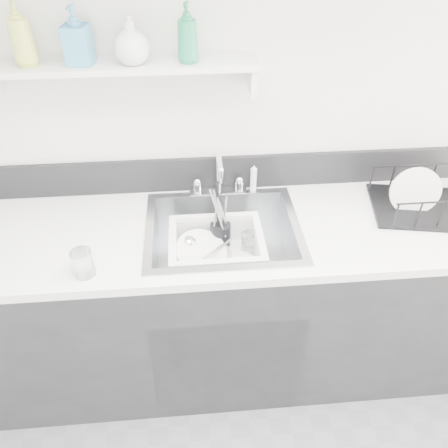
{
  "coord_description": "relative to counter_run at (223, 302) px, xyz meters",
  "views": [
    {
      "loc": [
        -0.11,
        -0.2,
        2.07
      ],
      "look_at": [
        0.0,
        1.14,
        0.98
      ],
      "focal_mm": 35.0,
      "sensor_mm": 36.0,
      "label": 1
    }
  ],
  "objects": [
    {
      "name": "room_shell",
      "position": [
        0.0,
        -0.8,
        1.22
      ],
      "size": [
        3.5,
        3.0,
        2.6
      ],
      "color": "silver",
      "rests_on": "ground"
    },
    {
      "name": "bowl_small",
      "position": [
        0.07,
        -0.08,
        0.32
      ],
      "size": [
        0.12,
        0.12,
        0.04
      ],
      "primitive_type": "imported",
      "rotation": [
        0.0,
        0.0,
        0.1
      ],
      "color": "white",
      "rests_on": "wash_tub"
    },
    {
      "name": "ladle",
      "position": [
        -0.09,
        -0.03,
        0.35
      ],
      "size": [
        0.3,
        0.26,
        0.08
      ],
      "primitive_type": null,
      "rotation": [
        0.0,
        0.0,
        -0.65
      ],
      "color": "silver",
      "rests_on": "wash_tub"
    },
    {
      "name": "utensil_cup",
      "position": [
        -0.01,
        0.07,
        0.37
      ],
      "size": [
        0.09,
        0.09,
        0.3
      ],
      "rotation": [
        0.0,
        0.0,
        0.19
      ],
      "color": "black",
      "rests_on": "wash_tub"
    },
    {
      "name": "wash_tub",
      "position": [
        -0.03,
        -0.03,
        0.37
      ],
      "size": [
        0.42,
        0.36,
        0.15
      ],
      "primitive_type": null,
      "rotation": [
        0.0,
        0.0,
        0.12
      ],
      "color": "white",
      "rests_on": "sink"
    },
    {
      "name": "backsplash",
      "position": [
        0.0,
        0.3,
        0.54
      ],
      "size": [
        3.2,
        0.02,
        0.16
      ],
      "primitive_type": "cube",
      "color": "black",
      "rests_on": "counter_run"
    },
    {
      "name": "side_sprayer",
      "position": [
        0.16,
        0.25,
        0.53
      ],
      "size": [
        0.03,
        0.03,
        0.14
      ],
      "primitive_type": "cylinder",
      "color": "white",
      "rests_on": "counter_run"
    },
    {
      "name": "tumbler_counter",
      "position": [
        -0.52,
        -0.22,
        0.51
      ],
      "size": [
        0.08,
        0.08,
        0.11
      ],
      "primitive_type": "cylinder",
      "rotation": [
        0.0,
        0.0,
        -0.0
      ],
      "color": "white",
      "rests_on": "counter_run"
    },
    {
      "name": "sink",
      "position": [
        0.0,
        0.0,
        0.37
      ],
      "size": [
        0.64,
        0.52,
        0.2
      ],
      "primitive_type": null,
      "color": "silver",
      "rests_on": "counter_run"
    },
    {
      "name": "tumbler_in_tub",
      "position": [
        0.11,
        0.02,
        0.35
      ],
      "size": [
        0.08,
        0.08,
        0.09
      ],
      "primitive_type": "cylinder",
      "rotation": [
        0.0,
        0.0,
        0.35
      ],
      "color": "white",
      "rests_on": "wash_tub"
    },
    {
      "name": "counter_run",
      "position": [
        0.0,
        0.0,
        0.0
      ],
      "size": [
        3.2,
        0.62,
        0.92
      ],
      "color": "black",
      "rests_on": "ground"
    },
    {
      "name": "soap_bottle_d",
      "position": [
        -0.11,
        0.21,
        1.17
      ],
      "size": [
        0.09,
        0.09,
        0.2
      ],
      "primitive_type": "imported",
      "rotation": [
        0.0,
        0.0,
        -0.18
      ],
      "color": "#198052",
      "rests_on": "wall_shelf"
    },
    {
      "name": "soap_bottle_b",
      "position": [
        -0.49,
        0.23,
        1.17
      ],
      "size": [
        0.1,
        0.1,
        0.2
      ],
      "primitive_type": "imported",
      "rotation": [
        0.0,
        0.0,
        -0.12
      ],
      "color": "#4396BB",
      "rests_on": "wall_shelf"
    },
    {
      "name": "wall_shelf",
      "position": [
        -0.35,
        0.23,
        1.05
      ],
      "size": [
        1.0,
        0.16,
        0.12
      ],
      "color": "silver",
      "rests_on": "room_shell"
    },
    {
      "name": "soap_bottle_c",
      "position": [
        -0.3,
        0.21,
        1.15
      ],
      "size": [
        0.15,
        0.15,
        0.16
      ],
      "primitive_type": "imported",
      "rotation": [
        0.0,
        0.0,
        -0.18
      ],
      "color": "silver",
      "rests_on": "wall_shelf"
    },
    {
      "name": "faucet",
      "position": [
        0.0,
        0.25,
        0.52
      ],
      "size": [
        0.26,
        0.18,
        0.23
      ],
      "color": "silver",
      "rests_on": "counter_run"
    },
    {
      "name": "plate_stack",
      "position": [
        -0.09,
        -0.03,
        0.34
      ],
      "size": [
        0.27,
        0.26,
        0.11
      ],
      "rotation": [
        0.0,
        0.0,
        0.39
      ],
      "color": "white",
      "rests_on": "wash_tub"
    },
    {
      "name": "dish_rack",
      "position": [
        0.88,
        0.06,
        0.53
      ],
      "size": [
        0.48,
        0.39,
        0.15
      ],
      "primitive_type": null,
      "rotation": [
        0.0,
        0.0,
        -0.18
      ],
      "color": "black",
      "rests_on": "counter_run"
    },
    {
      "name": "soap_bottle_a",
      "position": [
        -0.67,
        0.23,
        1.18
      ],
      "size": [
        0.11,
        0.11,
        0.22
      ],
      "primitive_type": "imported",
      "rotation": [
        0.0,
        0.0,
        0.34
      ],
      "color": "#C5D150",
      "rests_on": "wall_shelf"
    }
  ]
}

